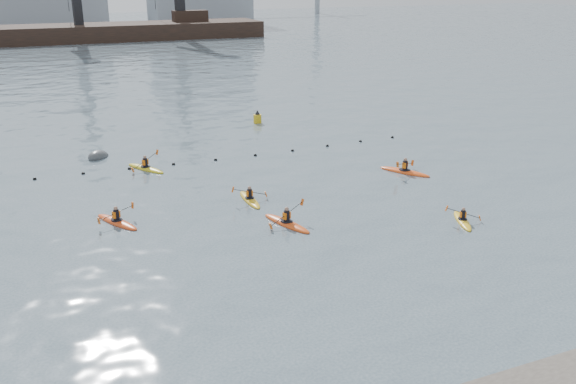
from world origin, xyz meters
The scene contains 11 objects.
ground centered at (0.00, 0.00, 0.00)m, with size 400.00×400.00×0.00m, color #3D4E5A.
float_line centered at (-0.50, 22.53, 0.03)m, with size 33.24×0.73×0.24m.
barge_pier centered at (-0.22, 110.00, 1.89)m, with size 72.00×19.30×29.50m.
kayaker_0 centered at (1.09, 9.50, 0.11)m, with size 2.33×3.54×1.30m.
kayaker_1 centered at (9.93, 6.15, 0.09)m, with size 1.85×2.86×1.03m.
kayaker_2 centered at (-7.18, 13.24, 0.10)m, with size 2.14×3.30×1.08m.
kayaker_3 centered at (0.49, 13.66, 0.10)m, with size 2.16×3.18×1.11m.
kayaker_4 centered at (11.82, 14.60, 0.11)m, with size 2.50×3.49×1.19m.
kayaker_5 centered at (-3.97, 22.14, 0.11)m, with size 2.35×3.34×1.26m.
mooring_buoy centered at (-6.58, 26.39, 0.00)m, with size 2.06×1.22×1.03m, color #434648.
nav_buoy centered at (7.76, 31.89, 0.39)m, with size 0.72×0.72×1.30m.
Camera 1 is at (-10.54, -17.97, 12.59)m, focal length 38.00 mm.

